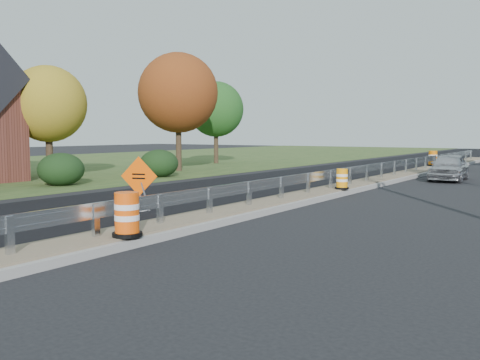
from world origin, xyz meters
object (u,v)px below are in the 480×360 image
Objects in this scene: caution_sign at (139,197)px; barrel_median_near at (127,215)px; barrel_median_far at (433,159)px; car_silver at (449,167)px; barrel_median_mid at (342,179)px.

caution_sign is 1.80× the size of barrel_median_near.
barrel_median_far is 0.25× the size of car_silver.
barrel_median_near is 0.23× the size of car_silver.
car_silver is at bearing 53.71° from caution_sign.
car_silver reaches higher than barrel_median_far.
barrel_median_near is 11.44m from barrel_median_mid.
caution_sign is 2.13× the size of barrel_median_mid.
barrel_median_near is at bearing -88.42° from barrel_median_far.
barrel_median_near reaches higher than barrel_median_mid.
barrel_median_near is at bearing -90.00° from barrel_median_mid.
car_silver is at bearing 84.41° from barrel_median_near.
barrel_median_mid is 0.20× the size of car_silver.
barrel_median_mid is (3.55, 7.46, 0.18)m from caution_sign.
car_silver is at bearing -70.66° from barrel_median_far.
barrel_median_far is at bearing 104.61° from car_silver.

